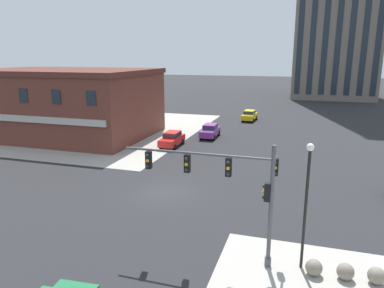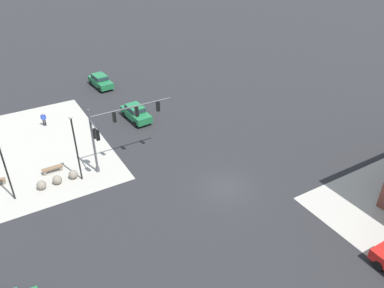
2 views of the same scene
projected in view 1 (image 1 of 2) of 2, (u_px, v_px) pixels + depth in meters
ground_plane at (166, 192)px, 27.41m from camera, size 320.00×320.00×0.00m
sidewalk_far_corner at (86, 128)px, 51.73m from camera, size 32.00×32.00×0.02m
traffic_signal_main at (235, 184)px, 17.52m from camera, size 7.64×2.09×6.15m
bollard_sphere_curb_a at (314, 267)px, 16.99m from camera, size 0.79×0.79×0.79m
bollard_sphere_curb_b at (345, 272)px, 16.67m from camera, size 0.79×0.79×0.79m
bollard_sphere_curb_c at (377, 276)px, 16.35m from camera, size 0.79×0.79×0.79m
street_lamp_corner_near at (307, 194)px, 16.79m from camera, size 0.36×0.36×6.26m
car_main_northbound_far at (250, 115)px, 57.11m from camera, size 2.09×4.50×1.68m
car_main_southbound_near at (210, 130)px, 45.48m from camera, size 1.93×4.42×1.68m
car_cross_eastbound at (172, 138)px, 41.01m from camera, size 1.90×4.40×1.68m
storefront_block_near_corner at (67, 102)px, 46.28m from camera, size 21.44×15.13×8.42m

